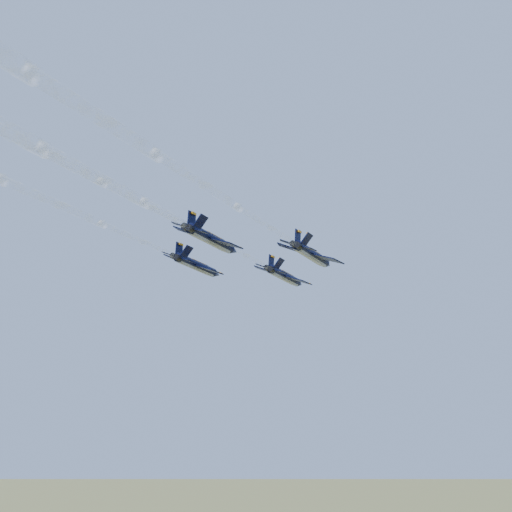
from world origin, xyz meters
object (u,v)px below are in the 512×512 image
at_px(jet_lead, 285,276).
at_px(jet_right, 312,255).
at_px(jet_slot, 212,239).
at_px(jet_left, 197,266).

height_order(jet_lead, jet_right, same).
distance_m(jet_lead, jet_slot, 27.06).
bearing_deg(jet_slot, jet_right, 57.85).
xyz_separation_m(jet_left, jet_slot, (9.38, -13.86, 0.00)).
distance_m(jet_left, jet_slot, 16.74).
bearing_deg(jet_right, jet_left, -175.51).
distance_m(jet_left, jet_right, 19.65).
bearing_deg(jet_left, jet_slot, -51.75).
distance_m(jet_lead, jet_right, 15.99).
relative_size(jet_left, jet_right, 1.00).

